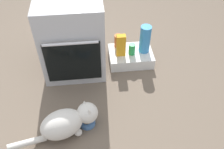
% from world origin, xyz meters
% --- Properties ---
extents(ground, '(8.00, 8.00, 0.00)m').
position_xyz_m(ground, '(0.00, 0.00, 0.00)').
color(ground, '#6B5B4C').
extents(oven, '(0.58, 0.59, 0.79)m').
position_xyz_m(oven, '(0.04, 0.49, 0.39)').
color(oven, '#B7BABF').
rests_on(oven, ground).
extents(pantry_cabinet, '(0.45, 0.33, 0.12)m').
position_xyz_m(pantry_cabinet, '(0.62, 0.51, 0.06)').
color(pantry_cabinet, white).
rests_on(pantry_cabinet, ground).
extents(food_bowl, '(0.14, 0.14, 0.08)m').
position_xyz_m(food_bowl, '(0.13, -0.25, 0.03)').
color(food_bowl, '#4C7AB7').
rests_on(food_bowl, ground).
extents(cat, '(0.71, 0.35, 0.25)m').
position_xyz_m(cat, '(-0.02, -0.31, 0.13)').
color(cat, silver).
rests_on(cat, ground).
extents(soda_can, '(0.07, 0.07, 0.12)m').
position_xyz_m(soda_can, '(0.63, 0.48, 0.18)').
color(soda_can, green).
rests_on(soda_can, pantry_cabinet).
extents(water_bottle, '(0.11, 0.11, 0.30)m').
position_xyz_m(water_bottle, '(0.76, 0.51, 0.27)').
color(water_bottle, '#388CD1').
rests_on(water_bottle, pantry_cabinet).
extents(juice_carton, '(0.09, 0.06, 0.24)m').
position_xyz_m(juice_carton, '(0.51, 0.48, 0.24)').
color(juice_carton, orange).
rests_on(juice_carton, pantry_cabinet).
extents(sauce_jar, '(0.08, 0.08, 0.14)m').
position_xyz_m(sauce_jar, '(0.50, 0.62, 0.19)').
color(sauce_jar, '#D16023').
rests_on(sauce_jar, pantry_cabinet).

